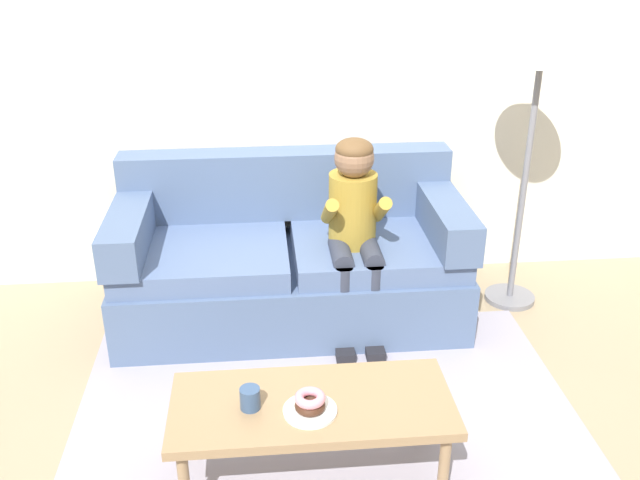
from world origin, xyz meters
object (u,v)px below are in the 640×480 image
object	(u,v)px
person_child	(354,220)
donut	(310,405)
toy_controller	(210,397)
coffee_table	(312,410)
mug	(250,398)
floor_lamp	(541,60)
couch	(290,262)

from	to	relation	value
person_child	donut	distance (m)	1.29
donut	toy_controller	size ratio (longest dim) A/B	0.53
coffee_table	donut	size ratio (longest dim) A/B	9.33
mug	floor_lamp	distance (m)	2.34
couch	toy_controller	distance (m)	0.96
coffee_table	person_child	size ratio (longest dim) A/B	1.02
couch	mug	xyz separation A→B (m)	(-0.23, -1.38, 0.11)
toy_controller	person_child	bearing A→B (deg)	49.56
couch	floor_lamp	world-z (taller)	floor_lamp
donut	couch	bearing A→B (deg)	90.04
coffee_table	toy_controller	bearing A→B (deg)	129.03
toy_controller	floor_lamp	xyz separation A→B (m)	(1.79, 0.83, 1.43)
coffee_table	donut	world-z (taller)	donut
mug	donut	bearing A→B (deg)	-11.96
person_child	floor_lamp	bearing A→B (deg)	12.74
donut	floor_lamp	distance (m)	2.22
coffee_table	toy_controller	world-z (taller)	coffee_table
mug	toy_controller	world-z (taller)	mug
coffee_table	couch	bearing A→B (deg)	90.60
donut	floor_lamp	xyz separation A→B (m)	(1.34, 1.45, 1.02)
couch	person_child	distance (m)	0.52
person_child	floor_lamp	xyz separation A→B (m)	(1.01, 0.23, 0.78)
donut	toy_controller	xyz separation A→B (m)	(-0.44, 0.62, -0.41)
donut	person_child	bearing A→B (deg)	74.56
donut	toy_controller	bearing A→B (deg)	125.19
couch	donut	distance (m)	1.43
coffee_table	toy_controller	distance (m)	0.79
donut	floor_lamp	world-z (taller)	floor_lamp
coffee_table	donut	distance (m)	0.10
mug	toy_controller	bearing A→B (deg)	110.20
couch	coffee_table	world-z (taller)	couch
donut	mug	distance (m)	0.23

